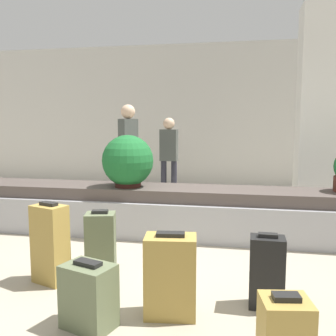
# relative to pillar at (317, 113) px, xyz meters

# --- Properties ---
(ground_plane) EXTENTS (18.00, 18.00, 0.00)m
(ground_plane) POSITION_rel_pillar_xyz_m (-2.06, -2.82, -1.60)
(ground_plane) COLOR #9E937F
(back_wall) EXTENTS (18.00, 0.06, 3.20)m
(back_wall) POSITION_rel_pillar_xyz_m (-2.06, 2.37, 0.00)
(back_wall) COLOR beige
(back_wall) RESTS_ON ground_plane
(carousel) EXTENTS (6.54, 0.84, 0.62)m
(carousel) POSITION_rel_pillar_xyz_m (-2.06, -1.33, -1.30)
(carousel) COLOR #9E9EA3
(carousel) RESTS_ON ground_plane
(pillar) EXTENTS (0.56, 0.56, 3.20)m
(pillar) POSITION_rel_pillar_xyz_m (0.00, 0.00, 0.00)
(pillar) COLOR silver
(pillar) RESTS_ON ground_plane
(suitcase_0) EXTENTS (0.27, 0.20, 0.60)m
(suitcase_0) POSITION_rel_pillar_xyz_m (-0.91, -3.15, -1.31)
(suitcase_0) COLOR black
(suitcase_0) RESTS_ON ground_plane
(suitcase_2) EXTENTS (0.42, 0.35, 0.49)m
(suitcase_2) POSITION_rel_pillar_xyz_m (-2.18, -3.70, -1.37)
(suitcase_2) COLOR #5B6647
(suitcase_2) RESTS_ON ground_plane
(suitcase_3) EXTENTS (0.36, 0.29, 0.75)m
(suitcase_3) POSITION_rel_pillar_xyz_m (-2.82, -3.04, -1.24)
(suitcase_3) COLOR #A3843D
(suitcase_3) RESTS_ON ground_plane
(suitcase_6) EXTENTS (0.41, 0.29, 0.65)m
(suitcase_6) POSITION_rel_pillar_xyz_m (-1.64, -3.42, -1.29)
(suitcase_6) COLOR #A3843D
(suitcase_6) RESTS_ON ground_plane
(suitcase_7) EXTENTS (0.32, 0.28, 0.64)m
(suitcase_7) POSITION_rel_pillar_xyz_m (-2.42, -2.82, -1.29)
(suitcase_7) COLOR #5B6647
(suitcase_7) RESTS_ON ground_plane
(potted_plant_1) EXTENTS (0.67, 0.67, 0.68)m
(potted_plant_1) POSITION_rel_pillar_xyz_m (-2.57, -1.41, -0.65)
(potted_plant_1) COLOR #381914
(potted_plant_1) RESTS_ON carousel
(traveler_0) EXTENTS (0.32, 0.37, 1.78)m
(traveler_0) POSITION_rel_pillar_xyz_m (-3.07, 0.27, -0.53)
(traveler_0) COLOR #282833
(traveler_0) RESTS_ON ground_plane
(traveler_1) EXTENTS (0.33, 0.22, 1.55)m
(traveler_1) POSITION_rel_pillar_xyz_m (-2.46, 0.85, -0.69)
(traveler_1) COLOR #282833
(traveler_1) RESTS_ON ground_plane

